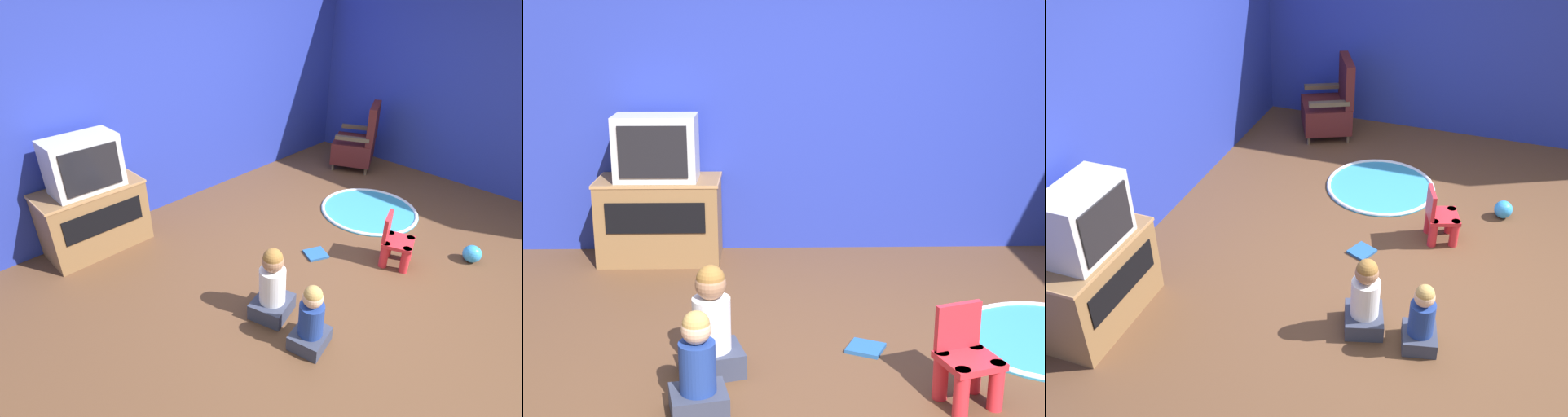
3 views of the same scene
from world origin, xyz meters
TOP-DOWN VIEW (x-y plane):
  - ground_plane at (0.00, 0.00)m, footprint 30.00×30.00m
  - wall_back at (-0.09, 2.26)m, footprint 5.82×0.12m
  - tv_cabinet at (-1.43, 1.94)m, footprint 0.98×0.50m
  - television at (-1.43, 1.90)m, footprint 0.64×0.37m
  - yellow_kid_chair at (0.45, -0.33)m, footprint 0.36×0.35m
  - child_watching_left at (-0.88, 0.01)m, footprint 0.39×0.36m
  - child_watching_center at (-0.92, -0.41)m, footprint 0.33×0.30m
  - book at (0.01, 0.27)m, footprint 0.26×0.26m

SIDE VIEW (x-z plane):
  - ground_plane at x=0.00m, z-range 0.00..0.00m
  - book at x=0.01m, z-range 0.00..0.02m
  - yellow_kid_chair at x=0.45m, z-range -0.05..0.46m
  - child_watching_center at x=-0.92m, z-range -0.04..0.52m
  - child_watching_left at x=-0.88m, z-range -0.04..0.59m
  - tv_cabinet at x=-1.43m, z-range 0.01..0.68m
  - television at x=-1.43m, z-range 0.67..1.18m
  - wall_back at x=-0.09m, z-range 0.00..2.86m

